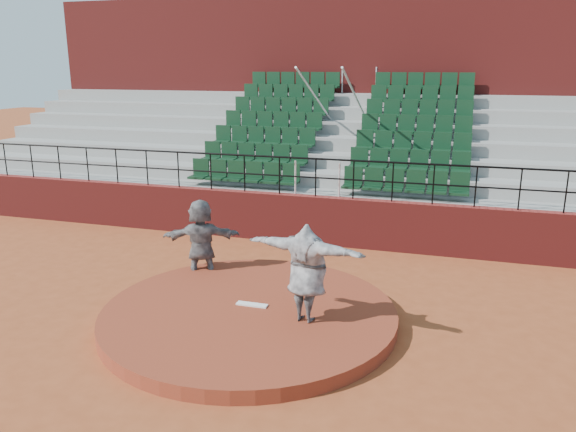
# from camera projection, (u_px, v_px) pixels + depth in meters

# --- Properties ---
(ground) EXTENTS (90.00, 90.00, 0.00)m
(ground) POSITION_uv_depth(u_px,v_px,m) (249.00, 321.00, 10.55)
(ground) COLOR #964422
(ground) RESTS_ON ground
(pitchers_mound) EXTENTS (5.50, 5.50, 0.25)m
(pitchers_mound) POSITION_uv_depth(u_px,v_px,m) (249.00, 315.00, 10.52)
(pitchers_mound) COLOR maroon
(pitchers_mound) RESTS_ON ground
(pitching_rubber) EXTENTS (0.60, 0.15, 0.03)m
(pitching_rubber) POSITION_uv_depth(u_px,v_px,m) (252.00, 305.00, 10.62)
(pitching_rubber) COLOR white
(pitching_rubber) RESTS_ON pitchers_mound
(boundary_wall) EXTENTS (24.00, 0.30, 1.30)m
(boundary_wall) POSITION_uv_depth(u_px,v_px,m) (315.00, 220.00, 15.00)
(boundary_wall) COLOR maroon
(boundary_wall) RESTS_ON ground
(wall_railing) EXTENTS (24.04, 0.05, 1.03)m
(wall_railing) POSITION_uv_depth(u_px,v_px,m) (316.00, 169.00, 14.64)
(wall_railing) COLOR black
(wall_railing) RESTS_ON boundary_wall
(seating_deck) EXTENTS (24.00, 5.97, 4.63)m
(seating_deck) POSITION_uv_depth(u_px,v_px,m) (343.00, 168.00, 18.16)
(seating_deck) COLOR gray
(seating_deck) RESTS_ON ground
(press_box_facade) EXTENTS (24.00, 3.00, 7.10)m
(press_box_facade) POSITION_uv_depth(u_px,v_px,m) (365.00, 95.00, 21.27)
(press_box_facade) COLOR maroon
(press_box_facade) RESTS_ON ground
(pitcher) EXTENTS (2.27, 0.99, 1.79)m
(pitcher) POSITION_uv_depth(u_px,v_px,m) (307.00, 273.00, 9.79)
(pitcher) COLOR black
(pitcher) RESTS_ON pitchers_mound
(fielder) EXTENTS (1.79, 1.16, 1.84)m
(fielder) POSITION_uv_depth(u_px,v_px,m) (201.00, 240.00, 12.38)
(fielder) COLOR black
(fielder) RESTS_ON ground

